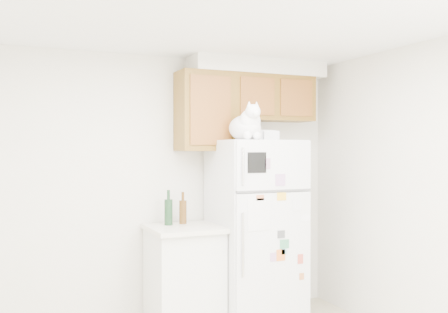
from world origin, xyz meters
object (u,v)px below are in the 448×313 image
storage_box_back (265,135)px  bottle_amber (183,208)px  base_counter (184,276)px  refrigerator (255,230)px  bottle_green (168,207)px  cat (247,126)px  storage_box_front (270,136)px

storage_box_back → bottle_amber: bearing=169.5°
base_counter → bottle_amber: bottle_amber is taller
refrigerator → bottle_amber: refrigerator is taller
base_counter → bottle_green: (-0.11, 0.11, 0.62)m
cat → storage_box_back: size_ratio=2.71×
refrigerator → cat: cat is taller
base_counter → storage_box_front: bearing=-5.9°
storage_box_back → storage_box_front: size_ratio=1.20×
cat → bottle_amber: (-0.48, 0.38, -0.76)m
refrigerator → base_counter: refrigerator is taller
storage_box_back → bottle_amber: size_ratio=0.60×
refrigerator → storage_box_front: (0.15, -0.01, 0.89)m
bottle_green → bottle_amber: (0.15, 0.02, -0.01)m
bottle_amber → cat: bearing=-38.1°
bottle_green → base_counter: bearing=-46.2°
storage_box_back → cat: bearing=-143.0°
base_counter → storage_box_back: 1.52m
base_counter → storage_box_back: bearing=-1.8°
cat → bottle_green: size_ratio=1.51×
refrigerator → storage_box_front: 0.91m
cat → bottle_amber: cat is taller
bottle_green → cat: bearing=-29.6°
storage_box_front → bottle_amber: 1.07m
storage_box_back → storage_box_front: bearing=-65.0°
storage_box_back → refrigerator: bearing=-157.8°
cat → bottle_green: 1.04m
storage_box_back → bottle_green: 1.15m
base_counter → bottle_green: size_ratio=2.85×
refrigerator → bottle_green: refrigerator is taller
refrigerator → cat: bearing=-136.2°
cat → storage_box_front: cat is taller
storage_box_back → bottle_amber: (-0.78, 0.16, -0.68)m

